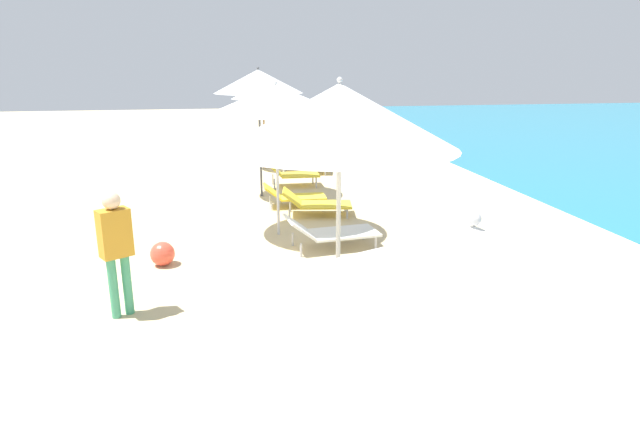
{
  "coord_description": "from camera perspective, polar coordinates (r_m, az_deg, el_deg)",
  "views": [
    {
      "loc": [
        -1.6,
        1.41,
        3.03
      ],
      "look_at": [
        -0.35,
        8.37,
        1.05
      ],
      "focal_mm": 29.91,
      "sensor_mm": 36.0,
      "label": 1
    }
  ],
  "objects": [
    {
      "name": "umbrella_second",
      "position": [
        2.43,
        15.73,
        -6.29
      ],
      "size": [
        1.9,
        1.9,
        2.43
      ],
      "color": "silver",
      "rests_on": "ground"
    },
    {
      "name": "umbrella_third",
      "position": [
        5.47,
        2.09,
        10.28
      ],
      "size": [
        2.45,
        2.45,
        2.91
      ],
      "color": "silver",
      "rests_on": "ground"
    },
    {
      "name": "lounger_third_shoreside",
      "position": [
        7.25,
        6.92,
        -7.14
      ],
      "size": [
        1.34,
        0.83,
        0.46
      ],
      "rotation": [
        0.0,
        0.0,
        -0.2
      ],
      "color": "yellow",
      "rests_on": "ground"
    },
    {
      "name": "umbrella_fourth",
      "position": [
        9.41,
        -4.75,
        12.04
      ],
      "size": [
        2.3,
        2.3,
        2.75
      ],
      "color": "silver",
      "rests_on": "ground"
    },
    {
      "name": "lounger_fourth_shoreside",
      "position": [
        11.0,
        -0.47,
        1.12
      ],
      "size": [
        1.5,
        0.86,
        0.55
      ],
      "rotation": [
        0.0,
        0.0,
        -0.16
      ],
      "color": "yellow",
      "rests_on": "ground"
    },
    {
      "name": "lounger_fourth_inland",
      "position": [
        9.03,
        1.15,
        -1.98
      ],
      "size": [
        1.62,
        0.84,
        0.59
      ],
      "rotation": [
        0.0,
        0.0,
        0.11
      ],
      "color": "white",
      "rests_on": "ground"
    },
    {
      "name": "umbrella_fifth",
      "position": [
        12.4,
        -6.62,
        13.8
      ],
      "size": [
        2.01,
        2.01,
        2.97
      ],
      "color": "#4C4C51",
      "rests_on": "ground"
    },
    {
      "name": "lounger_fifth_shoreside",
      "position": [
        13.65,
        -2.97,
        4.25
      ],
      "size": [
        1.29,
        0.68,
        0.62
      ],
      "rotation": [
        0.0,
        0.0,
        -0.01
      ],
      "color": "yellow",
      "rests_on": "ground"
    },
    {
      "name": "lounger_fifth_inland",
      "position": [
        11.71,
        -2.84,
        1.89
      ],
      "size": [
        1.37,
        0.63,
        0.51
      ],
      "rotation": [
        0.0,
        0.0,
        -0.03
      ],
      "color": "yellow",
      "rests_on": "ground"
    },
    {
      "name": "umbrella_farthest",
      "position": [
        15.89,
        -6.13,
        12.95
      ],
      "size": [
        1.84,
        1.84,
        2.62
      ],
      "color": "olive",
      "rests_on": "ground"
    },
    {
      "name": "lounger_farthest_shoreside",
      "position": [
        17.17,
        -4.28,
        6.55
      ],
      "size": [
        1.3,
        0.72,
        0.61
      ],
      "rotation": [
        0.0,
        0.0,
        0.06
      ],
      "color": "yellow",
      "rests_on": "ground"
    },
    {
      "name": "lounger_farthest_inland",
      "position": [
        15.3,
        -1.77,
        5.46
      ],
      "size": [
        1.5,
        0.96,
        0.64
      ],
      "rotation": [
        0.0,
        0.0,
        -0.23
      ],
      "color": "yellow",
      "rests_on": "ground"
    },
    {
      "name": "person_walking_mid",
      "position": [
        6.88,
        -21.01,
        -2.98
      ],
      "size": [
        0.42,
        0.37,
        1.59
      ],
      "rotation": [
        0.0,
        0.0,
        5.25
      ],
      "color": "#3F9972",
      "rests_on": "ground"
    },
    {
      "name": "beach_ball",
      "position": [
        8.65,
        -16.49,
        -4.21
      ],
      "size": [
        0.38,
        0.38,
        0.38
      ],
      "primitive_type": "sphere",
      "color": "#E54C38",
      "rests_on": "ground"
    }
  ]
}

